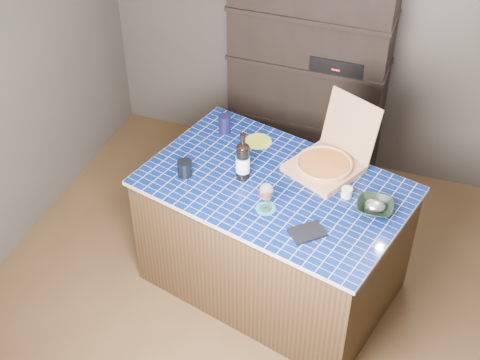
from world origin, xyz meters
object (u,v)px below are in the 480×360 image
at_px(kitchen_island, 273,236).
at_px(dvd_case, 307,232).
at_px(mead_bottle, 243,161).
at_px(pizza_box, 327,162).
at_px(bowl, 375,207).
at_px(wine_glass, 266,192).

bearing_deg(kitchen_island, dvd_case, -35.28).
bearing_deg(dvd_case, mead_bottle, -167.67).
xyz_separation_m(pizza_box, dvd_case, (0.04, -0.61, -0.05)).
distance_m(kitchen_island, dvd_case, 0.65).
height_order(pizza_box, bowl, pizza_box).
bearing_deg(pizza_box, bowl, -11.37).
relative_size(kitchen_island, wine_glass, 9.67).
height_order(kitchen_island, bowl, bowl).
relative_size(mead_bottle, bowl, 1.53).
distance_m(mead_bottle, wine_glass, 0.33).
height_order(mead_bottle, dvd_case, mead_bottle).
relative_size(wine_glass, bowl, 0.85).
relative_size(kitchen_island, mead_bottle, 5.37).
relative_size(pizza_box, dvd_case, 3.13).
relative_size(kitchen_island, pizza_box, 3.01).
bearing_deg(wine_glass, kitchen_island, 93.93).
xyz_separation_m(kitchen_island, wine_glass, (0.02, -0.24, 0.58)).
relative_size(dvd_case, bowl, 0.87).
height_order(pizza_box, mead_bottle, pizza_box).
distance_m(kitchen_island, mead_bottle, 0.62).
relative_size(pizza_box, bowl, 2.74).
xyz_separation_m(pizza_box, wine_glass, (-0.25, -0.50, 0.07)).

